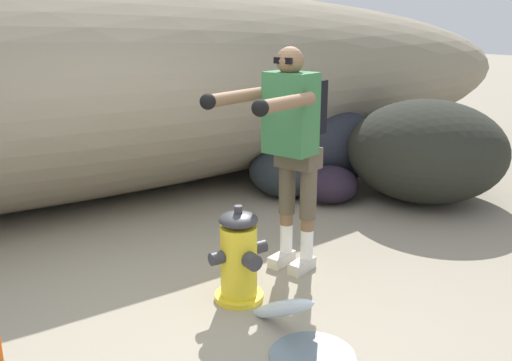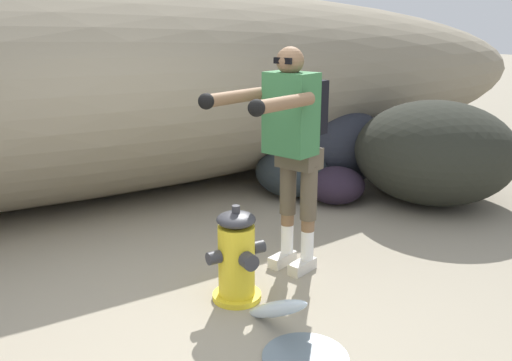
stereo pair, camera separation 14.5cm
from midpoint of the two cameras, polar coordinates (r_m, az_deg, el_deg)
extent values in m
cube|color=gray|center=(3.66, -3.16, -15.25)|extent=(56.00, 56.00, 0.04)
ellipsoid|color=gray|center=(6.37, -17.83, 8.84)|extent=(14.30, 3.20, 2.29)
cylinder|color=yellow|center=(3.95, -0.95, -12.01)|extent=(0.35, 0.35, 0.04)
cylinder|color=yellow|center=(3.83, -0.97, -8.39)|extent=(0.26, 0.26, 0.51)
ellipsoid|color=#333338|center=(3.71, -0.99, -4.12)|extent=(0.27, 0.27, 0.10)
cylinder|color=#333338|center=(3.69, -1.00, -3.03)|extent=(0.06, 0.06, 0.05)
cylinder|color=#333338|center=(3.73, -3.32, -8.10)|extent=(0.09, 0.09, 0.09)
cylinder|color=#333338|center=(3.89, 1.26, -7.02)|extent=(0.09, 0.09, 0.09)
cylinder|color=#333338|center=(3.67, 0.39, -8.50)|extent=(0.11, 0.09, 0.11)
ellipsoid|color=silver|center=(3.51, 3.27, -13.36)|extent=(0.10, 0.71, 0.48)
cylinder|color=slate|center=(3.37, 6.49, -17.96)|extent=(0.51, 0.51, 0.01)
cube|color=beige|center=(4.34, 5.85, -8.97)|extent=(0.28, 0.18, 0.09)
cylinder|color=white|center=(4.32, 6.37, -6.72)|extent=(0.10, 0.10, 0.24)
cylinder|color=brown|center=(4.26, 6.44, -4.65)|extent=(0.10, 0.10, 0.10)
cylinder|color=brown|center=(4.17, 6.56, -1.30)|extent=(0.13, 0.13, 0.43)
cube|color=beige|center=(4.45, 3.72, -8.27)|extent=(0.28, 0.18, 0.09)
cylinder|color=white|center=(4.43, 4.23, -6.08)|extent=(0.10, 0.10, 0.24)
cylinder|color=brown|center=(4.37, 4.28, -4.04)|extent=(0.10, 0.10, 0.10)
cylinder|color=brown|center=(4.28, 4.35, -0.77)|extent=(0.13, 0.13, 0.43)
cube|color=brown|center=(4.16, 5.54, 2.43)|extent=(0.29, 0.37, 0.16)
cube|color=#336B3D|center=(4.00, 4.73, 7.00)|extent=(0.34, 0.42, 0.60)
cube|color=black|center=(4.15, 6.39, 7.73)|extent=(0.24, 0.32, 0.40)
sphere|color=brown|center=(3.94, 4.69, 12.42)|extent=(0.20, 0.20, 0.20)
cube|color=black|center=(3.87, 3.92, 12.44)|extent=(0.07, 0.15, 0.04)
cylinder|color=brown|center=(3.55, 4.11, 8.11)|extent=(0.58, 0.27, 0.09)
sphere|color=black|center=(3.34, 1.31, 7.62)|extent=(0.11, 0.11, 0.11)
cylinder|color=brown|center=(3.83, -1.23, 8.75)|extent=(0.58, 0.27, 0.09)
sphere|color=black|center=(3.63, -4.11, 8.30)|extent=(0.11, 0.11, 0.11)
ellipsoid|color=#262820|center=(6.16, 18.87, 2.85)|extent=(2.07, 2.06, 1.10)
ellipsoid|color=#21282B|center=(6.09, 4.47, 0.93)|extent=(0.98, 1.00, 0.56)
ellipsoid|color=#23262E|center=(6.60, 9.65, 3.48)|extent=(1.33, 1.08, 0.90)
ellipsoid|color=#261C2A|center=(5.92, 9.10, -0.50)|extent=(0.65, 0.63, 0.40)
cylinder|color=#47331E|center=(10.98, -21.12, 9.11)|extent=(0.35, 0.35, 1.42)
cylinder|color=#47331E|center=(12.05, -8.21, 11.04)|extent=(0.22, 0.22, 1.61)
camera|label=1|loc=(0.07, -88.98, 0.30)|focal=38.08mm
camera|label=2|loc=(0.07, 91.02, -0.30)|focal=38.08mm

